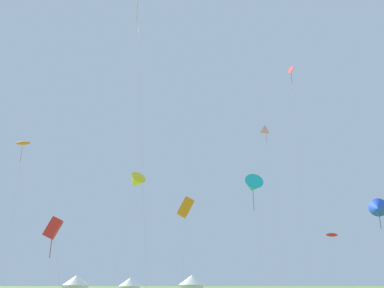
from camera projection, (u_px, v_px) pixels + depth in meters
kite_red_diamond at (291, 78)px, 66.43m from camera, size 1.28×1.62×36.69m
kite_blue_delta at (378, 208)px, 57.68m from camera, size 4.26×3.77×13.51m
kite_yellow_delta at (136, 182)px, 60.11m from camera, size 4.25×3.76×17.64m
kite_red_box at (53, 228)px, 52.39m from camera, size 3.58×1.99×9.97m
kite_red_parafoil at (332, 235)px, 57.56m from camera, size 2.42×1.37×8.54m
kite_orange_parafoil at (23, 144)px, 66.03m from camera, size 2.64×2.04×24.11m
kite_pink_delta at (266, 131)px, 62.82m from camera, size 2.01×2.60×25.42m
kite_cyan_delta at (253, 186)px, 54.36m from camera, size 2.78×3.94×15.81m
kite_orange_box at (186, 207)px, 45.23m from camera, size 1.98×2.59×10.98m
festival_tent_right at (76, 283)px, 62.87m from camera, size 4.14×4.14×2.69m
festival_tent_left at (130, 285)px, 62.86m from camera, size 3.60×3.60×2.34m
festival_tent_center at (192, 283)px, 63.01m from camera, size 4.31×4.31×2.80m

